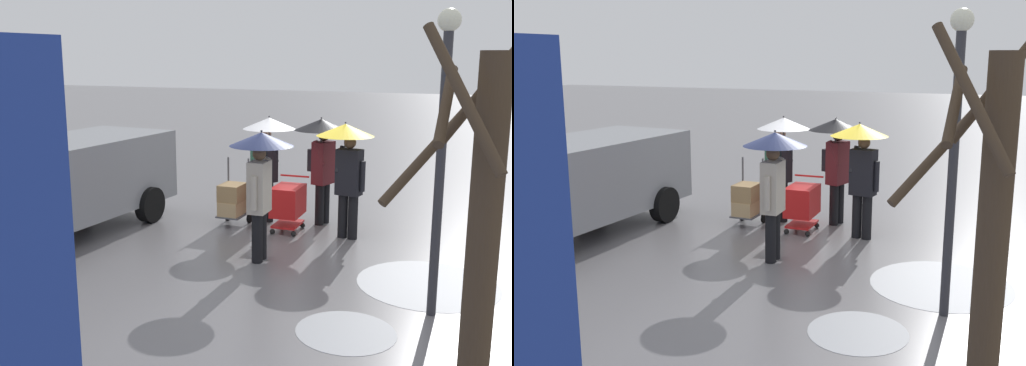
# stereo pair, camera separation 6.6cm
# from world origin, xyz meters

# --- Properties ---
(ground_plane) EXTENTS (90.00, 90.00, 0.00)m
(ground_plane) POSITION_xyz_m (0.00, 0.00, 0.00)
(ground_plane) COLOR slate
(slush_patch_near_cluster) EXTENTS (1.23, 1.23, 0.01)m
(slush_patch_near_cluster) POSITION_xyz_m (-1.86, 3.24, 0.00)
(slush_patch_near_cluster) COLOR #999BA0
(slush_patch_near_cluster) RESTS_ON ground
(slush_patch_mid_street) EXTENTS (2.07, 2.07, 0.01)m
(slush_patch_mid_street) POSITION_xyz_m (-2.56, 1.22, 0.00)
(slush_patch_mid_street) COLOR #ADAFB5
(slush_patch_mid_street) RESTS_ON ground
(cargo_van_parked_right) EXTENTS (2.40, 5.43, 2.60)m
(cargo_van_parked_right) POSITION_xyz_m (4.16, 1.73, 1.18)
(cargo_van_parked_right) COLOR gray
(cargo_van_parked_right) RESTS_ON ground
(shopping_cart_vendor) EXTENTS (0.59, 0.84, 1.02)m
(shopping_cart_vendor) POSITION_xyz_m (0.30, -0.58, 0.57)
(shopping_cart_vendor) COLOR red
(shopping_cart_vendor) RESTS_ON ground
(hand_dolly_boxes) EXTENTS (0.53, 0.71, 1.32)m
(hand_dolly_boxes) POSITION_xyz_m (1.44, -0.52, 0.51)
(hand_dolly_boxes) COLOR #515156
(hand_dolly_boxes) RESTS_ON ground
(pedestrian_pink_side) EXTENTS (1.04, 1.04, 2.15)m
(pedestrian_pink_side) POSITION_xyz_m (0.14, 1.15, 1.58)
(pedestrian_pink_side) COLOR black
(pedestrian_pink_side) RESTS_ON ground
(pedestrian_black_side) EXTENTS (1.04, 1.04, 2.15)m
(pedestrian_black_side) POSITION_xyz_m (0.93, -1.08, 1.57)
(pedestrian_black_side) COLOR black
(pedestrian_black_side) RESTS_ON ground
(pedestrian_white_side) EXTENTS (1.04, 1.04, 2.15)m
(pedestrian_white_side) POSITION_xyz_m (-0.82, -0.60, 1.57)
(pedestrian_white_side) COLOR black
(pedestrian_white_side) RESTS_ON ground
(pedestrian_far_side) EXTENTS (1.04, 1.04, 2.15)m
(pedestrian_far_side) POSITION_xyz_m (-0.13, -1.29, 1.57)
(pedestrian_far_side) COLOR black
(pedestrian_far_side) RESTS_ON ground
(bare_tree_near) EXTENTS (1.35, 1.32, 3.67)m
(bare_tree_near) POSITION_xyz_m (-3.40, 5.32, 1.87)
(bare_tree_near) COLOR #423323
(bare_tree_near) RESTS_ON ground
(street_lamp) EXTENTS (0.28, 0.28, 3.86)m
(street_lamp) POSITION_xyz_m (-2.75, 2.29, 2.37)
(street_lamp) COLOR #2D2D33
(street_lamp) RESTS_ON ground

